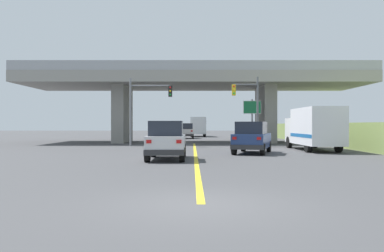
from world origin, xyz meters
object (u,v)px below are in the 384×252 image
Objects in this scene: suv_crossing at (253,138)px; sedan_oncoming at (188,131)px; highway_sign at (254,111)px; box_truck at (315,128)px; semi_truck_distant at (199,126)px; suv_lead at (168,140)px; traffic_signal_farside at (146,102)px; traffic_signal_nearside at (251,103)px.

sedan_oncoming is at bearing 117.19° from suv_crossing.
sedan_oncoming is 15.54m from highway_sign.
box_truck is 33.41m from semi_truck_distant.
highway_sign is at bearing 67.66° from suv_lead.
traffic_signal_farside is 0.82× the size of semi_truck_distant.
traffic_signal_nearside reaches higher than suv_lead.
highway_sign is at bearing 98.72° from suv_crossing.
traffic_signal_farside is (-3.32, -18.61, 2.73)m from sedan_oncoming.
semi_truck_distant is at bearing 79.48° from traffic_signal_farside.
box_truck is (4.83, 2.87, 0.58)m from suv_crossing.
traffic_signal_farside is at bearing -154.59° from highway_sign.
traffic_signal_nearside is 9.07m from traffic_signal_farside.
box_truck reaches higher than sedan_oncoming.
suv_crossing is 0.65× the size of box_truck.
suv_lead is at bearing -122.15° from suv_crossing.
box_truck is 1.03× the size of semi_truck_distant.
traffic_signal_farside is 11.04m from highway_sign.
traffic_signal_nearside is at bearing 64.58° from suv_lead.
semi_truck_distant is (-4.07, 26.43, -2.18)m from traffic_signal_nearside.
traffic_signal_farside is at bearing 102.00° from suv_lead.
sedan_oncoming is 19.23m from traffic_signal_nearside.
suv_lead is 0.95× the size of sedan_oncoming.
suv_lead is 0.58× the size of box_truck.
traffic_signal_farside is (-9.06, -0.47, -0.01)m from traffic_signal_nearside.
suv_crossing is at bearing -80.40° from sedan_oncoming.
highway_sign reaches higher than sedan_oncoming.
box_truck reaches higher than suv_lead.
traffic_signal_nearside is at bearing 121.08° from box_truck.
traffic_signal_nearside reaches higher than sedan_oncoming.
suv_crossing is 27.47m from sedan_oncoming.
traffic_signal_farside reaches higher than sedan_oncoming.
box_truck is 1.69× the size of highway_sign.
highway_sign reaches higher than suv_crossing.
suv_crossing is 35.50m from semi_truck_distant.
sedan_oncoming is 0.75× the size of traffic_signal_nearside.
suv_crossing is at bearing 40.26° from suv_lead.
suv_lead is 13.42m from traffic_signal_farside.
sedan_oncoming is at bearing -101.43° from semi_truck_distant.
traffic_signal_nearside is (-3.66, 6.07, 2.16)m from box_truck.
suv_crossing is (5.16, 4.37, 0.00)m from suv_lead.
highway_sign is (9.96, 4.73, -0.56)m from traffic_signal_farside.
suv_crossing is at bearing -149.26° from box_truck.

